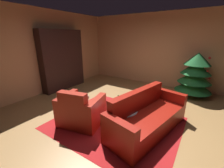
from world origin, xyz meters
TOP-DOWN VIEW (x-y plane):
  - ground_plane at (0.00, 0.00)m, footprint 7.51×7.51m
  - wall_back at (0.00, 3.00)m, footprint 6.38×0.06m
  - wall_left at (-3.16, 0.00)m, footprint 0.06×6.07m
  - area_rug at (-0.04, -0.35)m, footprint 2.71×2.28m
  - bookshelf_unit at (-2.93, 0.74)m, footprint 0.32×1.70m
  - armchair_red at (-0.70, -0.78)m, footprint 1.05×0.95m
  - couch_red at (0.62, -0.18)m, footprint 1.16×2.10m
  - coffee_table at (0.12, -0.34)m, footprint 0.67×0.67m
  - book_stack_on_table at (0.18, -0.32)m, footprint 0.20×0.16m
  - bottle_on_table at (-0.04, -0.25)m, footprint 0.07×0.07m
  - decorated_tree at (1.23, 2.43)m, footprint 1.11×1.11m

SIDE VIEW (x-z plane):
  - ground_plane at x=0.00m, z-range 0.00..0.00m
  - area_rug at x=-0.04m, z-range 0.00..0.01m
  - couch_red at x=0.62m, z-range -0.13..0.70m
  - armchair_red at x=-0.70m, z-range -0.12..0.73m
  - coffee_table at x=0.12m, z-range 0.16..0.56m
  - book_stack_on_table at x=0.18m, z-range 0.40..0.48m
  - bottle_on_table at x=-0.04m, z-range 0.37..0.63m
  - decorated_tree at x=1.23m, z-range 0.01..1.43m
  - bookshelf_unit at x=-2.93m, z-range 0.00..2.12m
  - wall_back at x=0.00m, z-range 0.00..2.75m
  - wall_left at x=-3.16m, z-range 0.00..2.75m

